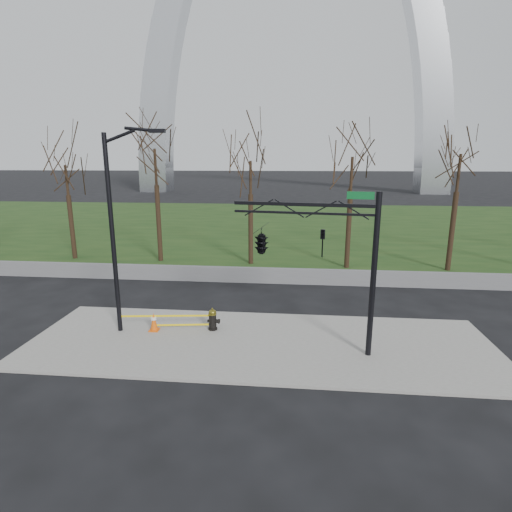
# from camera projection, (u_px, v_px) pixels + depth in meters

# --- Properties ---
(ground) EXTENTS (500.00, 500.00, 0.00)m
(ground) POSITION_uv_depth(u_px,v_px,m) (259.00, 344.00, 15.63)
(ground) COLOR black
(ground) RESTS_ON ground
(sidewalk) EXTENTS (18.00, 6.00, 0.10)m
(sidewalk) POSITION_uv_depth(u_px,v_px,m) (259.00, 343.00, 15.62)
(sidewalk) COLOR gray
(sidewalk) RESTS_ON ground
(grass_strip) EXTENTS (120.00, 40.00, 0.06)m
(grass_strip) POSITION_uv_depth(u_px,v_px,m) (283.00, 224.00, 44.65)
(grass_strip) COLOR #183413
(grass_strip) RESTS_ON ground
(guardrail) EXTENTS (60.00, 0.30, 0.90)m
(guardrail) POSITION_uv_depth(u_px,v_px,m) (272.00, 276.00, 23.27)
(guardrail) COLOR #59595B
(guardrail) RESTS_ON ground
(gateway_arch) EXTENTS (66.00, 6.00, 65.00)m
(gateway_arch) POSITION_uv_depth(u_px,v_px,m) (293.00, 30.00, 80.58)
(gateway_arch) COLOR silver
(gateway_arch) RESTS_ON ground
(tree_row) EXTENTS (55.52, 4.00, 8.32)m
(tree_row) POSITION_uv_depth(u_px,v_px,m) (349.00, 205.00, 25.82)
(tree_row) COLOR black
(tree_row) RESTS_ON ground
(fire_hydrant) EXTENTS (0.59, 0.38, 0.94)m
(fire_hydrant) POSITION_uv_depth(u_px,v_px,m) (213.00, 320.00, 16.64)
(fire_hydrant) COLOR black
(fire_hydrant) RESTS_ON sidewalk
(traffic_cone) EXTENTS (0.40, 0.40, 0.76)m
(traffic_cone) POSITION_uv_depth(u_px,v_px,m) (154.00, 322.00, 16.56)
(traffic_cone) COLOR #DF540B
(traffic_cone) RESTS_ON sidewalk
(street_light) EXTENTS (2.39, 0.34, 8.21)m
(street_light) POSITION_uv_depth(u_px,v_px,m) (117.00, 221.00, 15.58)
(street_light) COLOR black
(street_light) RESTS_ON ground
(traffic_signal_mast) EXTENTS (5.06, 2.53, 6.00)m
(traffic_signal_mast) POSITION_uv_depth(u_px,v_px,m) (282.00, 242.00, 14.39)
(traffic_signal_mast) COLOR black
(traffic_signal_mast) RESTS_ON ground
(caution_tape) EXTENTS (3.82, 0.46, 0.47)m
(caution_tape) POSITION_uv_depth(u_px,v_px,m) (173.00, 319.00, 16.59)
(caution_tape) COLOR yellow
(caution_tape) RESTS_ON ground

